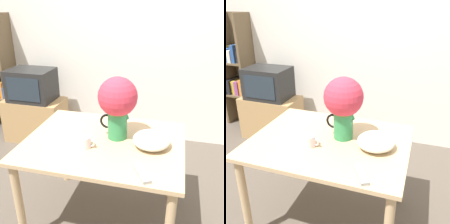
# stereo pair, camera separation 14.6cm
# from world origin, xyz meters

# --- Properties ---
(wall_back) EXTENTS (8.00, 0.05, 2.60)m
(wall_back) POSITION_xyz_m (0.00, 1.71, 1.30)
(wall_back) COLOR silver
(wall_back) RESTS_ON ground_plane
(table) EXTENTS (1.17, 0.91, 0.75)m
(table) POSITION_xyz_m (0.03, 0.14, 0.64)
(table) COLOR tan
(table) RESTS_ON ground_plane
(flower_vase) EXTENTS (0.29, 0.29, 0.47)m
(flower_vase) POSITION_xyz_m (0.11, 0.22, 1.04)
(flower_vase) COLOR #2D844C
(flower_vase) RESTS_ON table
(coffee_mug) EXTENTS (0.12, 0.09, 0.08)m
(coffee_mug) POSITION_xyz_m (-0.07, 0.01, 0.79)
(coffee_mug) COLOR silver
(coffee_mug) RESTS_ON table
(white_bowl) EXTENTS (0.27, 0.27, 0.11)m
(white_bowl) POSITION_xyz_m (0.38, 0.14, 0.80)
(white_bowl) COLOR silver
(white_bowl) RESTS_ON table
(remote_control) EXTENTS (0.14, 0.19, 0.02)m
(remote_control) POSITION_xyz_m (0.36, -0.20, 0.76)
(remote_control) COLOR #999999
(remote_control) RESTS_ON table
(tv_stand) EXTENTS (0.75, 0.41, 0.55)m
(tv_stand) POSITION_xyz_m (-1.22, 1.26, 0.27)
(tv_stand) COLOR tan
(tv_stand) RESTS_ON ground_plane
(tv_set) EXTENTS (0.54, 0.40, 0.39)m
(tv_set) POSITION_xyz_m (-1.22, 1.26, 0.75)
(tv_set) COLOR black
(tv_set) RESTS_ON tv_stand
(bookshelf) EXTENTS (0.40, 0.33, 1.56)m
(bookshelf) POSITION_xyz_m (-1.89, 1.54, 0.77)
(bookshelf) COLOR brown
(bookshelf) RESTS_ON ground_plane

